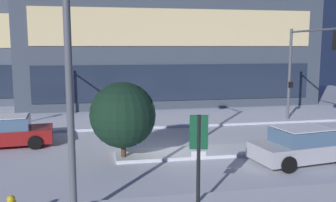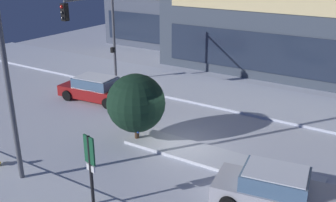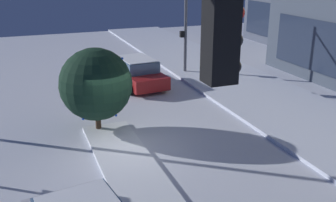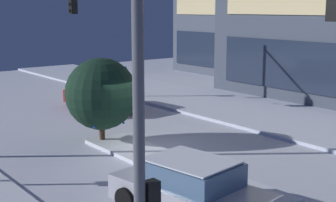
# 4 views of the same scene
# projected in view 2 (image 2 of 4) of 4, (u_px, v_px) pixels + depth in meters

# --- Properties ---
(ground) EXTENTS (52.00, 52.00, 0.00)m
(ground) POSITION_uv_depth(u_px,v_px,m) (177.00, 144.00, 18.69)
(ground) COLOR silver
(curb_strip_far) EXTENTS (52.00, 5.20, 0.14)m
(curb_strip_far) POSITION_uv_depth(u_px,v_px,m) (240.00, 96.00, 24.85)
(curb_strip_far) COLOR silver
(curb_strip_far) RESTS_ON ground
(median_strip) EXTENTS (9.00, 1.80, 0.14)m
(median_strip) POSITION_uv_depth(u_px,v_px,m) (217.00, 159.00, 17.23)
(median_strip) COLOR silver
(median_strip) RESTS_ON ground
(car_near) EXTENTS (4.50, 2.62, 1.49)m
(car_near) POSITION_uv_depth(u_px,v_px,m) (274.00, 190.00, 13.81)
(car_near) COLOR #B7B7C1
(car_near) RESTS_ON ground
(car_far) EXTENTS (4.81, 2.42, 1.49)m
(car_far) POSITION_uv_depth(u_px,v_px,m) (96.00, 89.00, 24.22)
(car_far) COLOR maroon
(car_far) RESTS_ON ground
(traffic_light_corner_far_left) EXTENTS (0.32, 4.64, 6.22)m
(traffic_light_corner_far_left) POSITION_uv_depth(u_px,v_px,m) (96.00, 26.00, 24.90)
(traffic_light_corner_far_left) COLOR #565960
(traffic_light_corner_far_left) RESTS_ON ground
(street_lamp_arched) EXTENTS (0.73, 3.11, 8.49)m
(street_lamp_arched) POSITION_uv_depth(u_px,v_px,m) (19.00, 42.00, 14.47)
(street_lamp_arched) COLOR #565960
(street_lamp_arched) RESTS_ON ground
(parking_info_sign) EXTENTS (0.55, 0.18, 2.83)m
(parking_info_sign) POSITION_uv_depth(u_px,v_px,m) (90.00, 163.00, 13.40)
(parking_info_sign) COLOR black
(parking_info_sign) RESTS_ON ground
(decorated_tree_median) EXTENTS (2.80, 2.80, 3.36)m
(decorated_tree_median) POSITION_uv_depth(u_px,v_px,m) (136.00, 103.00, 18.40)
(decorated_tree_median) COLOR #473323
(decorated_tree_median) RESTS_ON ground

